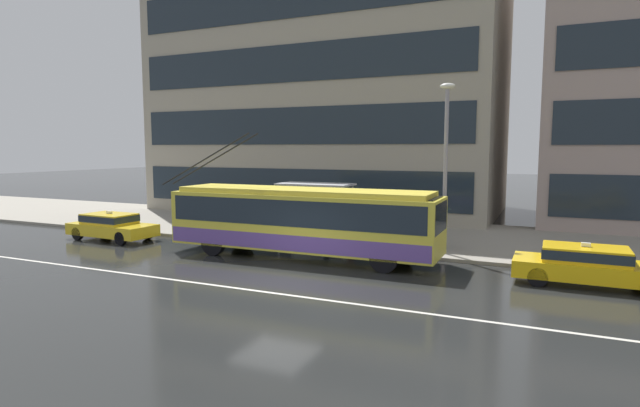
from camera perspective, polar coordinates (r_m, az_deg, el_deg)
The scene contains 12 objects.
ground_plane at distance 17.08m, azimuth -5.01°, elevation -8.76°, with size 160.00×160.00×0.00m, color #252625.
sidewalk_slab at distance 26.38m, azimuth 6.05°, elevation -3.28°, with size 80.00×10.00×0.14m, color gray.
lane_centre_line at distance 16.08m, azimuth -7.13°, elevation -9.72°, with size 72.00×0.14×0.01m, color silver.
trolleybus at distance 20.42m, azimuth -2.00°, elevation -1.83°, with size 12.34×2.61×5.06m.
taxi_ahead_of_bus at distance 18.54m, azimuth 28.00°, elevation -6.04°, with size 4.70×1.84×1.39m.
taxi_queued_behind_bus at distance 26.56m, azimuth -22.44°, elevation -2.28°, with size 4.48×2.01×1.39m.
bus_shelter at distance 24.10m, azimuth -0.30°, elevation 0.71°, with size 3.53×1.68×2.63m.
pedestrian_at_shelter at distance 22.58m, azimuth 3.31°, elevation -0.59°, with size 1.29×1.29×1.97m.
pedestrian_approaching_curb at distance 22.34m, azimuth 13.45°, elevation -1.05°, with size 1.31×1.31×1.93m.
pedestrian_walking_past at distance 22.94m, azimuth 0.89°, elevation -0.35°, with size 1.45×1.45×2.03m.
street_lamp at distance 21.02m, azimuth 13.97°, elevation 5.40°, with size 0.60×0.32×6.84m.
office_tower_corner_left at distance 37.38m, azimuth 1.40°, elevation 14.15°, with size 23.45×13.33×19.12m.
Camera 1 is at (8.09, -14.38, 4.40)m, focal length 28.43 mm.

